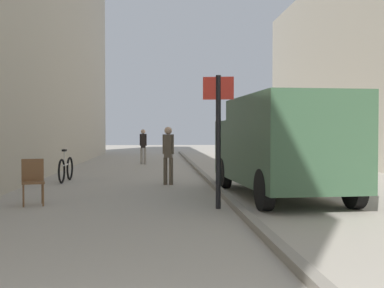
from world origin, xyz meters
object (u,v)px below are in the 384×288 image
(pedestrian_mid_block, at_px, (168,151))
(bicycle_leaning, at_px, (66,169))
(cafe_chair_near_window, at_px, (33,178))
(delivery_van, at_px, (281,144))
(pedestrian_main_foreground, at_px, (143,144))
(street_sign_post, at_px, (218,130))

(pedestrian_mid_block, xyz_separation_m, bicycle_leaning, (-3.05, 1.05, -0.57))
(cafe_chair_near_window, bearing_deg, bicycle_leaning, -103.26)
(pedestrian_mid_block, bearing_deg, delivery_van, -34.34)
(pedestrian_main_foreground, height_order, street_sign_post, street_sign_post)
(pedestrian_main_foreground, bearing_deg, pedestrian_mid_block, -82.08)
(delivery_van, xyz_separation_m, bicycle_leaning, (-5.56, 3.80, -0.85))
(bicycle_leaning, bearing_deg, cafe_chair_near_window, -85.17)
(delivery_van, bearing_deg, street_sign_post, -140.42)
(pedestrian_mid_block, distance_m, bicycle_leaning, 3.27)
(pedestrian_main_foreground, bearing_deg, delivery_van, -71.48)
(pedestrian_main_foreground, relative_size, pedestrian_mid_block, 0.98)
(street_sign_post, relative_size, cafe_chair_near_window, 2.77)
(delivery_van, relative_size, street_sign_post, 2.08)
(pedestrian_mid_block, height_order, cafe_chair_near_window, pedestrian_mid_block)
(pedestrian_main_foreground, distance_m, pedestrian_mid_block, 8.69)
(pedestrian_mid_block, height_order, bicycle_leaning, pedestrian_mid_block)
(cafe_chair_near_window, bearing_deg, pedestrian_main_foreground, -114.50)
(delivery_van, distance_m, cafe_chair_near_window, 5.47)
(bicycle_leaning, distance_m, cafe_chair_near_window, 4.59)
(pedestrian_main_foreground, xyz_separation_m, bicycle_leaning, (-2.08, -7.59, -0.55))
(delivery_van, relative_size, cafe_chair_near_window, 5.74)
(pedestrian_main_foreground, xyz_separation_m, cafe_chair_near_window, (-1.88, -12.18, -0.38))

